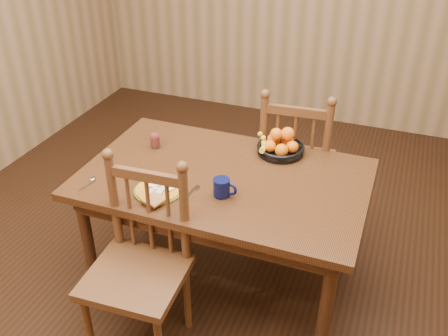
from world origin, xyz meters
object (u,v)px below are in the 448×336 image
(breakfast_plate, at_px, (158,190))
(coffee_mug, at_px, (222,187))
(dining_table, at_px, (224,188))
(chair_far, at_px, (296,164))
(fruit_bowl, at_px, (280,145))
(chair_near, at_px, (139,268))

(breakfast_plate, bearing_deg, coffee_mug, 16.03)
(dining_table, relative_size, chair_far, 1.49)
(dining_table, relative_size, coffee_mug, 11.97)
(chair_far, relative_size, breakfast_plate, 3.57)
(chair_far, relative_size, coffee_mug, 8.01)
(chair_far, relative_size, fruit_bowl, 3.31)
(dining_table, bearing_deg, breakfast_plate, -133.49)
(coffee_mug, height_order, fruit_bowl, fruit_bowl)
(chair_near, distance_m, fruit_bowl, 1.12)
(coffee_mug, bearing_deg, chair_far, 76.01)
(chair_near, distance_m, breakfast_plate, 0.42)
(coffee_mug, relative_size, fruit_bowl, 0.41)
(chair_near, height_order, fruit_bowl, chair_near)
(dining_table, bearing_deg, fruit_bowl, 58.60)
(chair_near, bearing_deg, breakfast_plate, 94.48)
(dining_table, height_order, coffee_mug, coffee_mug)
(chair_far, distance_m, breakfast_plate, 1.10)
(dining_table, relative_size, fruit_bowl, 4.94)
(fruit_bowl, bearing_deg, dining_table, -121.40)
(chair_far, bearing_deg, coffee_mug, 71.61)
(fruit_bowl, bearing_deg, coffee_mug, -106.16)
(chair_far, distance_m, chair_near, 1.36)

